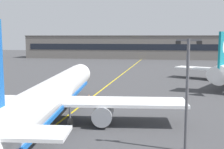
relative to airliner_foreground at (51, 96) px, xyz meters
The scene contains 5 objects.
taxiway_centreline 16.01m from the airliner_foreground, 85.60° to the left, with size 0.30×180.00×0.01m, color yellow.
airliner_foreground is the anchor object (origin of this frame).
apron_lamp_post 16.44m from the airliner_foreground, 22.33° to the right, with size 2.24×0.90×10.25m.
safety_cone_by_nose_gear 16.20m from the airliner_foreground, 87.26° to the left, with size 0.44×0.44×0.55m.
terminal_building 109.59m from the airliner_foreground, 85.17° to the left, with size 122.05×12.40×10.98m.
Camera 1 is at (11.35, -18.56, 10.41)m, focal length 47.53 mm.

